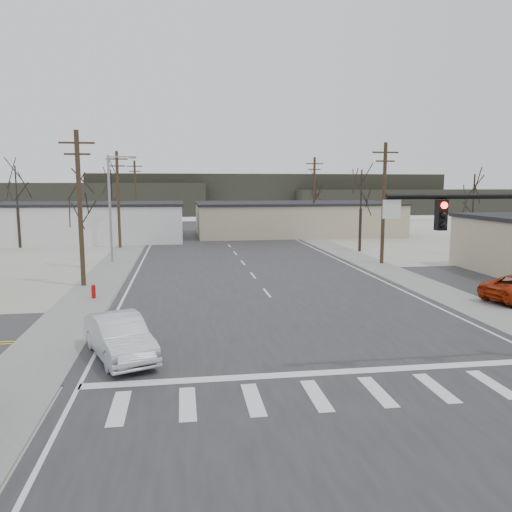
{
  "coord_description": "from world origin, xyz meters",
  "views": [
    {
      "loc": [
        -5.06,
        -21.37,
        6.57
      ],
      "look_at": [
        -0.95,
        6.13,
        2.6
      ],
      "focal_mm": 35.0,
      "sensor_mm": 36.0,
      "label": 1
    }
  ],
  "objects_px": {
    "sedan_crossing": "(119,337)",
    "car_far_a": "(250,228)",
    "fire_hydrant": "(94,291)",
    "car_far_b": "(165,227)"
  },
  "relations": [
    {
      "from": "sedan_crossing",
      "to": "car_far_a",
      "type": "distance_m",
      "value": 47.86
    },
    {
      "from": "fire_hydrant",
      "to": "car_far_b",
      "type": "distance_m",
      "value": 43.3
    },
    {
      "from": "sedan_crossing",
      "to": "car_far_a",
      "type": "relative_size",
      "value": 0.88
    },
    {
      "from": "sedan_crossing",
      "to": "car_far_a",
      "type": "xyz_separation_m",
      "value": [
        11.45,
        46.47,
        0.0
      ]
    },
    {
      "from": "fire_hydrant",
      "to": "car_far_a",
      "type": "distance_m",
      "value": 38.69
    },
    {
      "from": "fire_hydrant",
      "to": "car_far_a",
      "type": "height_order",
      "value": "car_far_a"
    },
    {
      "from": "sedan_crossing",
      "to": "car_far_a",
      "type": "height_order",
      "value": "car_far_a"
    },
    {
      "from": "fire_hydrant",
      "to": "car_far_a",
      "type": "bearing_deg",
      "value": 68.53
    },
    {
      "from": "car_far_a",
      "to": "car_far_b",
      "type": "distance_m",
      "value": 13.48
    },
    {
      "from": "car_far_a",
      "to": "car_far_b",
      "type": "relative_size",
      "value": 1.56
    }
  ]
}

